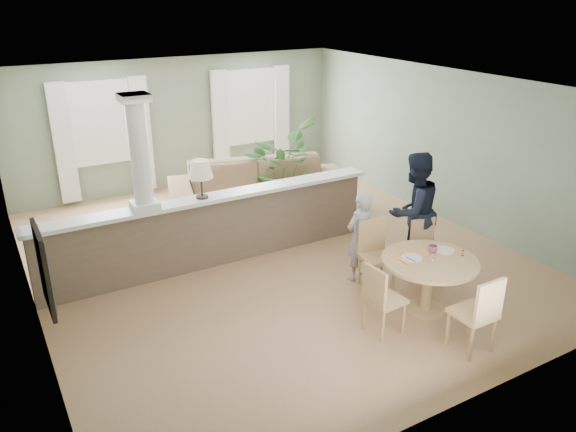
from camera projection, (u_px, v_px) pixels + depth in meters
ground at (272, 255)px, 8.97m from camera, size 8.00×8.00×0.00m
room_shell at (251, 136)px, 8.78m from camera, size 7.02×8.02×2.71m
pony_wall at (208, 222)px, 8.41m from camera, size 5.32×0.38×2.70m
sofa at (260, 189)px, 10.48m from camera, size 3.54×2.12×0.97m
houseplant at (280, 164)px, 10.74m from camera, size 1.96×1.99×1.67m
dining_table at (429, 270)px, 7.22m from camera, size 1.24×1.24×0.84m
chair_far_boy at (375, 251)px, 7.86m from camera, size 0.52×0.52×0.98m
chair_far_man at (426, 247)px, 8.10m from camera, size 0.46×0.46×0.90m
chair_near at (479, 311)px, 6.39m from camera, size 0.45×0.45×0.99m
chair_side at (381, 297)px, 6.76m from camera, size 0.44×0.44×0.93m
child_person at (360, 236)px, 8.02m from camera, size 0.53×0.38×1.34m
man_person at (413, 212)px, 8.28m from camera, size 0.91×0.72×1.81m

